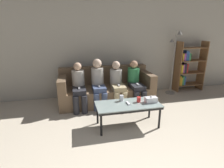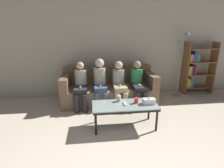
# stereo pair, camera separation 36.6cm
# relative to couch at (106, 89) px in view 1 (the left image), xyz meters

# --- Properties ---
(wall_back) EXTENTS (12.00, 0.06, 2.60)m
(wall_back) POSITION_rel_couch_xyz_m (0.00, 0.52, 0.99)
(wall_back) COLOR #B7B2A3
(wall_back) RESTS_ON ground_plane
(couch) EXTENTS (2.26, 0.91, 0.84)m
(couch) POSITION_rel_couch_xyz_m (0.00, 0.00, 0.00)
(couch) COLOR brown
(couch) RESTS_ON ground_plane
(coffee_table) EXTENTS (1.17, 0.53, 0.45)m
(coffee_table) POSITION_rel_couch_xyz_m (0.16, -1.29, 0.10)
(coffee_table) COLOR #8C9E99
(coffee_table) RESTS_ON ground_plane
(cup_near_left) EXTENTS (0.07, 0.07, 0.11)m
(cup_near_left) POSITION_rel_couch_xyz_m (0.08, -1.13, 0.20)
(cup_near_left) COLOR silver
(cup_near_left) RESTS_ON coffee_table
(cup_near_right) EXTENTS (0.07, 0.07, 0.10)m
(cup_near_right) POSITION_rel_couch_xyz_m (0.38, -1.25, 0.19)
(cup_near_right) COLOR red
(cup_near_right) RESTS_ON coffee_table
(tissue_box) EXTENTS (0.22, 0.12, 0.13)m
(tissue_box) POSITION_rel_couch_xyz_m (0.60, -1.32, 0.19)
(tissue_box) COLOR white
(tissue_box) RESTS_ON coffee_table
(game_remote) EXTENTS (0.04, 0.15, 0.02)m
(game_remote) POSITION_rel_couch_xyz_m (0.16, -1.29, 0.15)
(game_remote) COLOR white
(game_remote) RESTS_ON coffee_table
(bookshelf) EXTENTS (0.84, 0.32, 1.43)m
(bookshelf) POSITION_rel_couch_xyz_m (2.45, 0.29, 0.40)
(bookshelf) COLOR brown
(bookshelf) RESTS_ON ground_plane
(standing_lamp) EXTENTS (0.31, 0.26, 1.74)m
(standing_lamp) POSITION_rel_couch_xyz_m (1.92, 0.15, 0.76)
(standing_lamp) COLOR gray
(standing_lamp) RESTS_ON ground_plane
(seated_person_left_end) EXTENTS (0.31, 0.67, 1.03)m
(seated_person_left_end) POSITION_rel_couch_xyz_m (-0.68, -0.25, 0.23)
(seated_person_left_end) COLOR #28282D
(seated_person_left_end) RESTS_ON ground_plane
(seated_person_mid_left) EXTENTS (0.31, 0.61, 1.10)m
(seated_person_mid_left) POSITION_rel_couch_xyz_m (-0.23, -0.22, 0.27)
(seated_person_mid_left) COLOR #47567A
(seated_person_mid_left) RESTS_ON ground_plane
(seated_person_mid_right) EXTENTS (0.31, 0.66, 1.03)m
(seated_person_mid_right) POSITION_rel_couch_xyz_m (0.23, -0.24, 0.23)
(seated_person_mid_right) COLOR tan
(seated_person_mid_right) RESTS_ON ground_plane
(seated_person_right_end) EXTENTS (0.31, 0.71, 1.03)m
(seated_person_right_end) POSITION_rel_couch_xyz_m (0.68, -0.26, 0.23)
(seated_person_right_end) COLOR #28282D
(seated_person_right_end) RESTS_ON ground_plane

